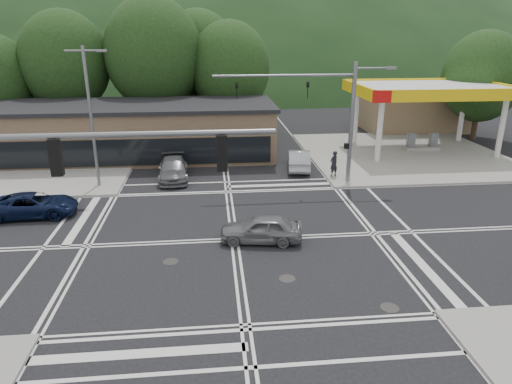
{
  "coord_description": "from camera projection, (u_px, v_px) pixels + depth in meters",
  "views": [
    {
      "loc": [
        -0.99,
        -20.63,
        9.86
      ],
      "look_at": [
        1.39,
        3.05,
        1.4
      ],
      "focal_mm": 32.0,
      "sensor_mm": 36.0,
      "label": 1
    }
  ],
  "objects": [
    {
      "name": "pedestrian",
      "position": [
        334.0,
        164.0,
        31.87
      ],
      "size": [
        0.79,
        0.7,
        1.81
      ],
      "primitive_type": "imported",
      "rotation": [
        0.0,
        0.0,
        3.66
      ],
      "color": "black",
      "rests_on": "sidewalk_ne"
    },
    {
      "name": "sidewalk_ne",
      "position": [
        403.0,
        154.0,
        38.19
      ],
      "size": [
        16.0,
        16.0,
        0.15
      ],
      "primitive_type": "cube",
      "color": "gray",
      "rests_on": "ground"
    },
    {
      "name": "tree_ne",
      "position": [
        483.0,
        77.0,
        41.79
      ],
      "size": [
        7.2,
        7.2,
        9.99
      ],
      "color": "#382619",
      "rests_on": "ground"
    },
    {
      "name": "hill_north",
      "position": [
        213.0,
        75.0,
        107.11
      ],
      "size": [
        252.0,
        126.0,
        140.0
      ],
      "primitive_type": "ellipsoid",
      "color": "#1B3618",
      "rests_on": "ground"
    },
    {
      "name": "streetlight_nw",
      "position": [
        91.0,
        111.0,
        28.69
      ],
      "size": [
        2.5,
        0.25,
        9.0
      ],
      "color": "slate",
      "rests_on": "ground"
    },
    {
      "name": "gas_station_canopy",
      "position": [
        428.0,
        92.0,
        37.64
      ],
      "size": [
        12.32,
        8.34,
        5.75
      ],
      "color": "silver",
      "rests_on": "ground"
    },
    {
      "name": "tree_n_c",
      "position": [
        230.0,
        68.0,
        43.15
      ],
      "size": [
        7.6,
        7.6,
        10.87
      ],
      "color": "#382619",
      "rests_on": "ground"
    },
    {
      "name": "tree_n_b",
      "position": [
        154.0,
        54.0,
        42.06
      ],
      "size": [
        9.0,
        9.0,
        12.98
      ],
      "color": "#382619",
      "rests_on": "ground"
    },
    {
      "name": "ground",
      "position": [
        234.0,
        240.0,
        22.74
      ],
      "size": [
        120.0,
        120.0,
        0.0
      ],
      "primitive_type": "plane",
      "color": "black",
      "rests_on": "ground"
    },
    {
      "name": "sidewalk_nw",
      "position": [
        31.0,
        164.0,
        35.36
      ],
      "size": [
        16.0,
        16.0,
        0.15
      ],
      "primitive_type": "cube",
      "color": "gray",
      "rests_on": "ground"
    },
    {
      "name": "car_queue_b",
      "position": [
        233.0,
        136.0,
        41.14
      ],
      "size": [
        2.74,
        5.18,
        1.68
      ],
      "primitive_type": "imported",
      "rotation": [
        0.0,
        0.0,
        3.3
      ],
      "color": "silver",
      "rests_on": "ground"
    },
    {
      "name": "car_blue_west",
      "position": [
        33.0,
        205.0,
        25.44
      ],
      "size": [
        4.84,
        2.41,
        1.32
      ],
      "primitive_type": "imported",
      "rotation": [
        0.0,
        0.0,
        1.62
      ],
      "color": "black",
      "rests_on": "ground"
    },
    {
      "name": "signal_mast_sw",
      "position": [
        19.0,
        210.0,
        12.73
      ],
      "size": [
        9.14,
        0.28,
        8.0
      ],
      "color": "slate",
      "rests_on": "ground"
    },
    {
      "name": "tree_n_a",
      "position": [
        65.0,
        62.0,
        41.52
      ],
      "size": [
        8.0,
        8.0,
        11.75
      ],
      "color": "#382619",
      "rests_on": "ground"
    },
    {
      "name": "car_northbound",
      "position": [
        173.0,
        169.0,
        31.83
      ],
      "size": [
        2.27,
        5.01,
        1.42
      ],
      "primitive_type": "imported",
      "rotation": [
        0.0,
        0.0,
        0.06
      ],
      "color": "#5D5F62",
      "rests_on": "ground"
    },
    {
      "name": "car_grey_center",
      "position": [
        261.0,
        229.0,
        22.35
      ],
      "size": [
        4.2,
        2.18,
        1.36
      ],
      "primitive_type": "imported",
      "rotation": [
        0.0,
        0.0,
        -1.72
      ],
      "color": "slate",
      "rests_on": "ground"
    },
    {
      "name": "convenience_store",
      "position": [
        413.0,
        111.0,
        47.42
      ],
      "size": [
        10.0,
        6.0,
        3.8
      ],
      "primitive_type": "cube",
      "color": "#846B4F",
      "rests_on": "ground"
    },
    {
      "name": "tree_n_e",
      "position": [
        198.0,
        58.0,
        46.4
      ],
      "size": [
        8.4,
        8.4,
        11.98
      ],
      "color": "#382619",
      "rests_on": "ground"
    },
    {
      "name": "car_queue_a",
      "position": [
        299.0,
        159.0,
        34.11
      ],
      "size": [
        2.21,
        4.64,
        1.47
      ],
      "primitive_type": "imported",
      "rotation": [
        0.0,
        0.0,
        2.99
      ],
      "color": "#9EA1A5",
      "rests_on": "ground"
    },
    {
      "name": "commercial_row",
      "position": [
        125.0,
        132.0,
        37.25
      ],
      "size": [
        24.0,
        8.0,
        4.0
      ],
      "primitive_type": "cube",
      "color": "brown",
      "rests_on": "ground"
    },
    {
      "name": "signal_mast_ne",
      "position": [
        334.0,
        109.0,
        29.38
      ],
      "size": [
        11.65,
        0.3,
        8.0
      ],
      "color": "slate",
      "rests_on": "ground"
    }
  ]
}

